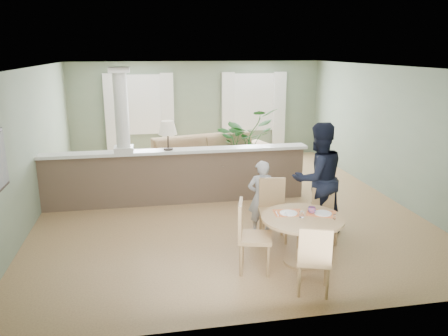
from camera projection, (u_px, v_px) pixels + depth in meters
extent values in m
plane|color=tan|center=(223.00, 203.00, 8.83)|extent=(8.00, 8.00, 0.00)
cube|color=gray|center=(198.00, 110.00, 12.27)|extent=(7.00, 0.02, 2.70)
cube|color=gray|center=(32.00, 145.00, 7.87)|extent=(0.02, 8.00, 2.70)
cube|color=gray|center=(388.00, 132.00, 9.08)|extent=(0.02, 8.00, 2.70)
cube|color=gray|center=(289.00, 210.00, 4.68)|extent=(7.00, 0.02, 2.70)
cube|color=white|center=(223.00, 67.00, 8.12)|extent=(7.00, 8.00, 0.02)
cube|color=white|center=(140.00, 105.00, 11.91)|extent=(1.10, 0.02, 1.50)
cube|color=white|center=(140.00, 105.00, 11.89)|extent=(1.22, 0.04, 1.62)
cube|color=white|center=(253.00, 102.00, 12.47)|extent=(1.10, 0.02, 1.50)
cube|color=white|center=(253.00, 102.00, 12.44)|extent=(1.22, 0.04, 1.62)
cube|color=silver|center=(112.00, 117.00, 11.78)|extent=(0.35, 0.10, 2.30)
cube|color=silver|center=(168.00, 115.00, 12.04)|extent=(0.35, 0.10, 2.30)
cube|color=silver|center=(228.00, 114.00, 12.33)|extent=(0.35, 0.10, 2.30)
cube|color=silver|center=(279.00, 112.00, 12.59)|extent=(0.35, 0.10, 2.30)
cube|color=slate|center=(0.00, 161.00, 5.93)|extent=(0.02, 0.52, 0.72)
cube|color=brown|center=(177.00, 178.00, 8.72)|extent=(5.20, 0.22, 1.05)
cube|color=white|center=(176.00, 151.00, 8.58)|extent=(5.32, 0.36, 0.06)
cube|color=white|center=(124.00, 149.00, 8.38)|extent=(0.36, 0.36, 0.10)
cylinder|color=white|center=(121.00, 110.00, 8.19)|extent=(0.26, 0.26, 1.39)
cube|color=white|center=(119.00, 70.00, 7.99)|extent=(0.38, 0.38, 0.10)
cylinder|color=black|center=(168.00, 149.00, 8.54)|extent=(0.18, 0.18, 0.03)
cylinder|color=black|center=(168.00, 141.00, 8.50)|extent=(0.03, 0.03, 0.28)
cone|color=beige|center=(168.00, 128.00, 8.43)|extent=(0.36, 0.36, 0.26)
imported|color=#90744E|center=(210.00, 157.00, 10.55)|extent=(3.55, 2.09, 0.97)
imported|color=#265C24|center=(244.00, 141.00, 10.74)|extent=(1.92, 1.84, 1.65)
cylinder|color=tan|center=(300.00, 261.00, 6.38)|extent=(0.49, 0.49, 0.04)
cylinder|color=tan|center=(301.00, 240.00, 6.29)|extent=(0.13, 0.13, 0.63)
cylinder|color=tan|center=(302.00, 218.00, 6.20)|extent=(1.17, 1.17, 0.04)
cube|color=#B43E28|center=(288.00, 213.00, 6.35)|extent=(0.45, 0.35, 0.01)
cube|color=#B43E28|center=(321.00, 213.00, 6.33)|extent=(0.51, 0.46, 0.01)
cylinder|color=white|center=(289.00, 213.00, 6.32)|extent=(0.26, 0.26, 0.01)
cylinder|color=white|center=(323.00, 213.00, 6.31)|extent=(0.26, 0.26, 0.01)
cylinder|color=white|center=(302.00, 214.00, 6.17)|extent=(0.07, 0.07, 0.09)
cube|color=silver|center=(285.00, 214.00, 6.27)|extent=(0.03, 0.17, 0.00)
cube|color=silver|center=(277.00, 214.00, 6.30)|extent=(0.03, 0.21, 0.00)
cylinder|color=white|center=(335.00, 217.00, 6.11)|extent=(0.04, 0.04, 0.07)
cylinder|color=silver|center=(335.00, 214.00, 6.10)|extent=(0.04, 0.04, 0.01)
imported|color=blue|center=(312.00, 210.00, 6.34)|extent=(0.13, 0.13, 0.09)
cube|color=tan|center=(273.00, 212.00, 7.03)|extent=(0.51, 0.51, 0.05)
cylinder|color=tan|center=(263.00, 231.00, 6.91)|extent=(0.04, 0.04, 0.46)
cylinder|color=tan|center=(286.00, 231.00, 6.93)|extent=(0.04, 0.04, 0.46)
cylinder|color=tan|center=(260.00, 222.00, 7.26)|extent=(0.04, 0.04, 0.46)
cylinder|color=tan|center=(282.00, 222.00, 7.28)|extent=(0.04, 0.04, 0.46)
cube|color=tan|center=(272.00, 192.00, 7.15)|extent=(0.43, 0.10, 0.49)
cube|color=tan|center=(325.00, 217.00, 6.99)|extent=(0.44, 0.44, 0.05)
cylinder|color=tan|center=(317.00, 234.00, 6.89)|extent=(0.04, 0.04, 0.39)
cylinder|color=tan|center=(336.00, 234.00, 6.90)|extent=(0.04, 0.04, 0.39)
cylinder|color=tan|center=(312.00, 226.00, 7.19)|extent=(0.04, 0.04, 0.39)
cylinder|color=tan|center=(331.00, 226.00, 7.20)|extent=(0.04, 0.04, 0.39)
cube|color=tan|center=(323.00, 200.00, 7.10)|extent=(0.37, 0.09, 0.42)
cube|color=tan|center=(314.00, 259.00, 5.51)|extent=(0.54, 0.54, 0.05)
cylinder|color=tan|center=(326.00, 270.00, 5.71)|extent=(0.04, 0.04, 0.43)
cylinder|color=tan|center=(299.00, 268.00, 5.76)|extent=(0.04, 0.04, 0.43)
cylinder|color=tan|center=(327.00, 284.00, 5.38)|extent=(0.04, 0.04, 0.43)
cylinder|color=tan|center=(299.00, 281.00, 5.44)|extent=(0.04, 0.04, 0.43)
cube|color=tan|center=(315.00, 247.00, 5.26)|extent=(0.39, 0.17, 0.46)
cube|color=tan|center=(255.00, 238.00, 6.04)|extent=(0.56, 0.56, 0.05)
cylinder|color=tan|center=(268.00, 261.00, 5.92)|extent=(0.04, 0.04, 0.47)
cylinder|color=tan|center=(268.00, 249.00, 6.27)|extent=(0.04, 0.04, 0.47)
cylinder|color=tan|center=(241.00, 260.00, 5.95)|extent=(0.04, 0.04, 0.47)
cylinder|color=tan|center=(242.00, 248.00, 6.30)|extent=(0.04, 0.04, 0.47)
cube|color=tan|center=(240.00, 219.00, 5.99)|extent=(0.16, 0.43, 0.50)
imported|color=#A3A3A9|center=(261.00, 197.00, 7.29)|extent=(0.46, 0.31, 1.25)
imported|color=black|center=(318.00, 179.00, 7.23)|extent=(1.03, 0.87, 1.88)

